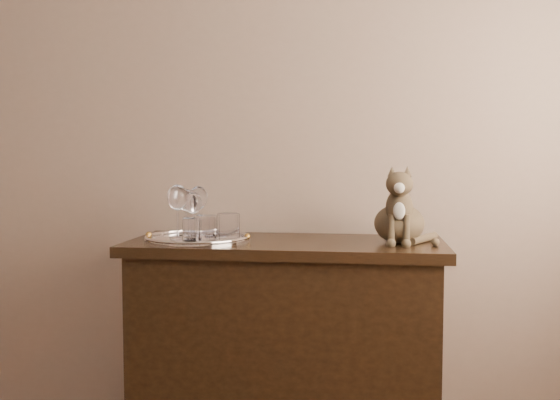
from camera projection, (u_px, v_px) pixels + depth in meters
The scene contains 11 objects.
wall_back at pixel (159, 116), 2.73m from camera, with size 4.00×0.10×2.70m, color tan.
sideboard at pixel (286, 350), 2.41m from camera, with size 1.20×0.50×0.85m, color black, non-canonical shape.
tray at pixel (198, 239), 2.40m from camera, with size 0.40×0.40×0.01m, color white.
wine_glass_a at pixel (186, 212), 2.47m from camera, with size 0.07×0.07×0.18m, color white, non-canonical shape.
wine_glass_b at pixel (198, 211), 2.48m from camera, with size 0.07×0.07×0.20m, color white, non-canonical shape.
wine_glass_c at pixel (178, 212), 2.38m from camera, with size 0.08×0.08×0.21m, color white, non-canonical shape.
wine_glass_d at pixel (193, 215), 2.40m from camera, with size 0.07×0.07×0.18m, color silver, non-canonical shape.
tumbler_a at pixel (206, 228), 2.33m from camera, with size 0.08×0.08×0.09m, color white.
tumbler_b at pixel (193, 229), 2.32m from camera, with size 0.08×0.08×0.09m, color silver.
tumbler_c at pixel (229, 226), 2.39m from camera, with size 0.09×0.09×0.10m, color white.
cat at pixel (399, 204), 2.32m from camera, with size 0.29×0.27×0.29m, color #4C3A2D, non-canonical shape.
Camera 1 is at (0.90, -0.41, 1.17)m, focal length 40.00 mm.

